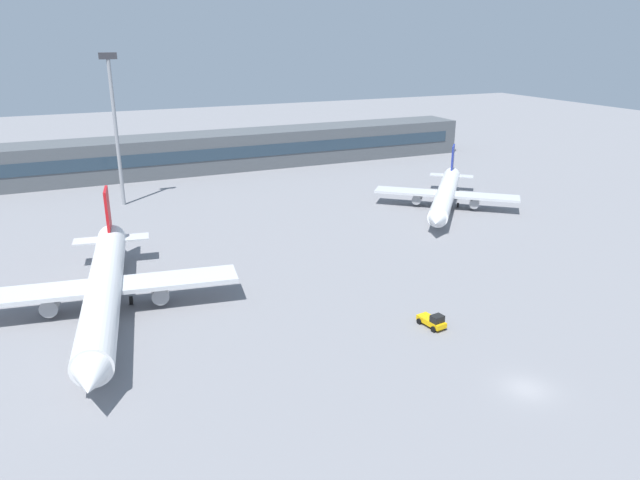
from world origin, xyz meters
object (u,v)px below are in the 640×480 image
at_px(baggage_tug_yellow, 433,321).
at_px(airplane_mid, 446,194).
at_px(airplane_near, 104,289).
at_px(floodlight_tower_west, 115,121).

bearing_deg(baggage_tug_yellow, airplane_mid, 53.10).
bearing_deg(airplane_mid, airplane_near, -161.53).
height_order(baggage_tug_yellow, floodlight_tower_west, floodlight_tower_west).
relative_size(airplane_mid, floodlight_tower_west, 1.11).
relative_size(airplane_near, floodlight_tower_west, 1.58).
distance_m(airplane_near, floodlight_tower_west, 52.69).
distance_m(airplane_mid, baggage_tug_yellow, 50.32).
height_order(airplane_near, airplane_mid, airplane_near).
bearing_deg(airplane_near, floodlight_tower_west, 80.79).
distance_m(airplane_mid, floodlight_tower_west, 64.52).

